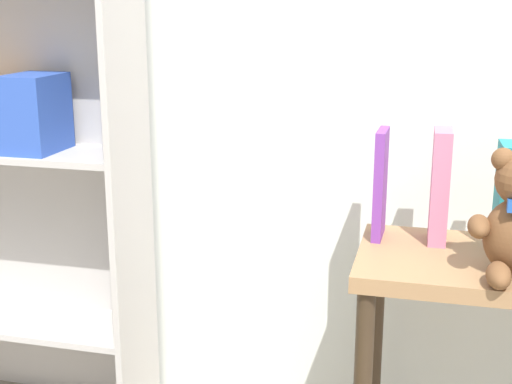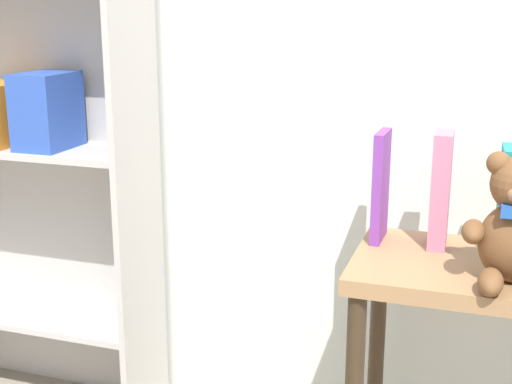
# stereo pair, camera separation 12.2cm
# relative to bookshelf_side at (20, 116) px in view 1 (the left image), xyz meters

# --- Properties ---
(bookshelf_side) EXTENTS (0.70, 0.25, 1.58)m
(bookshelf_side) POSITION_rel_bookshelf_side_xyz_m (0.00, 0.00, 0.00)
(bookshelf_side) COLOR #BCB7B2
(bookshelf_side) RESTS_ON ground_plane
(display_table) EXTENTS (0.62, 0.37, 0.65)m
(display_table) POSITION_rel_bookshelf_side_xyz_m (1.28, -0.19, -0.36)
(display_table) COLOR #9E754C
(display_table) RESTS_ON ground_plane
(book_standing_purple) EXTENTS (0.02, 0.11, 0.26)m
(book_standing_purple) POSITION_rel_bookshelf_side_xyz_m (1.00, -0.10, -0.11)
(book_standing_purple) COLOR purple
(book_standing_purple) RESTS_ON display_table
(book_standing_pink) EXTENTS (0.04, 0.10, 0.26)m
(book_standing_pink) POSITION_rel_bookshelf_side_xyz_m (1.14, -0.10, -0.10)
(book_standing_pink) COLOR #D17093
(book_standing_pink) RESTS_ON display_table
(book_standing_teal) EXTENTS (0.04, 0.11, 0.24)m
(book_standing_teal) POSITION_rel_bookshelf_side_xyz_m (1.28, -0.10, -0.11)
(book_standing_teal) COLOR teal
(book_standing_teal) RESTS_ON display_table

